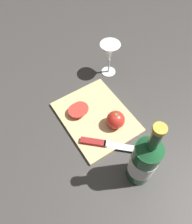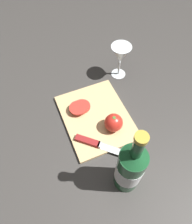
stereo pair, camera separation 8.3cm
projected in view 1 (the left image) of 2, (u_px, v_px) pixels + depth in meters
The scene contains 7 objects.
ground_plane at pixel (99, 133), 0.83m from camera, with size 3.00×3.00×0.00m, color #383533.
cutting_board at pixel (96, 117), 0.86m from camera, with size 0.31×0.25×0.01m.
wine_bottle at pixel (143, 162), 0.65m from camera, with size 0.08×0.08×0.32m.
wine_glass at pixel (110, 53), 0.91m from camera, with size 0.08×0.08×0.16m.
whole_tomato at pixel (116, 120), 0.81m from camera, with size 0.07×0.07×0.07m.
knife at pixel (101, 143), 0.79m from camera, with size 0.19×0.20×0.01m.
tomato_slice_stack_near at pixel (78, 110), 0.86m from camera, with size 0.08×0.09×0.02m.
Camera 1 is at (-0.32, 0.22, 0.73)m, focal length 35.00 mm.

